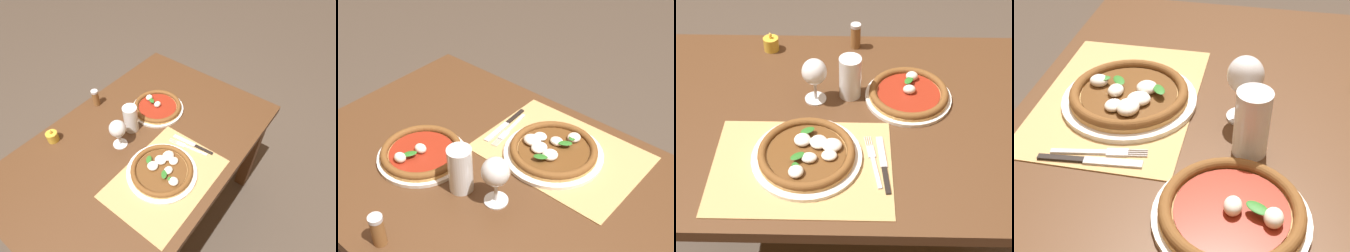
% 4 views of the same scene
% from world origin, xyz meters
% --- Properties ---
extents(dining_table, '(1.35, 0.90, 0.74)m').
position_xyz_m(dining_table, '(0.00, 0.00, 0.64)').
color(dining_table, '#4C301C').
rests_on(dining_table, ground).
extents(paper_placemat, '(0.51, 0.36, 0.00)m').
position_xyz_m(paper_placemat, '(-0.08, -0.22, 0.74)').
color(paper_placemat, tan).
rests_on(paper_placemat, dining_table).
extents(pizza_near, '(0.32, 0.32, 0.05)m').
position_xyz_m(pizza_near, '(-0.07, -0.19, 0.76)').
color(pizza_near, silver).
rests_on(pizza_near, paper_placemat).
extents(pizza_far, '(0.28, 0.28, 0.05)m').
position_xyz_m(pizza_far, '(0.24, 0.08, 0.76)').
color(pizza_far, silver).
rests_on(pizza_far, dining_table).
extents(wine_glass, '(0.08, 0.08, 0.16)m').
position_xyz_m(wine_glass, '(-0.06, 0.07, 0.85)').
color(wine_glass, silver).
rests_on(wine_glass, dining_table).
extents(pint_glass, '(0.07, 0.07, 0.15)m').
position_xyz_m(pint_glass, '(0.05, 0.10, 0.81)').
color(pint_glass, silver).
rests_on(pint_glass, dining_table).
extents(fork, '(0.05, 0.20, 0.00)m').
position_xyz_m(fork, '(0.12, -0.20, 0.75)').
color(fork, '#B7B7BC').
rests_on(fork, paper_placemat).
extents(knife, '(0.04, 0.22, 0.01)m').
position_xyz_m(knife, '(0.15, -0.21, 0.75)').
color(knife, black).
rests_on(knife, paper_placemat).
extents(pepper_shaker, '(0.04, 0.04, 0.10)m').
position_xyz_m(pepper_shaker, '(0.07, 0.38, 0.79)').
color(pepper_shaker, brown).
rests_on(pepper_shaker, dining_table).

